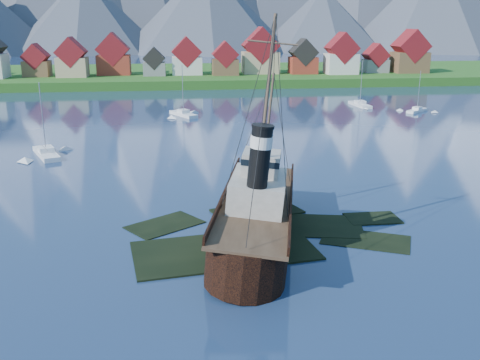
{
  "coord_description": "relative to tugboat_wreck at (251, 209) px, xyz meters",
  "views": [
    {
      "loc": [
        -7.56,
        -50.92,
        22.03
      ],
      "look_at": [
        -0.44,
        6.0,
        5.0
      ],
      "focal_mm": 40.0,
      "sensor_mm": 36.0,
      "label": 1
    }
  ],
  "objects": [
    {
      "name": "tugboat_wreck",
      "position": [
        0.0,
        0.0,
        0.0
      ],
      "size": [
        7.05,
        30.39,
        24.08
      ],
      "rotation": [
        0.0,
        0.09,
        -0.23
      ],
      "color": "black",
      "rests_on": "ground"
    },
    {
      "name": "sailboat_c",
      "position": [
        -5.47,
        77.24,
        -2.74
      ],
      "size": [
        6.82,
        9.93,
        12.79
      ],
      "rotation": [
        0.0,
        0.0,
        0.48
      ],
      "color": "silver",
      "rests_on": "ground"
    },
    {
      "name": "ground",
      "position": [
        -0.26,
        -1.85,
        -3.02
      ],
      "size": [
        1400.0,
        1400.0,
        0.0
      ],
      "primitive_type": "plane",
      "color": "#1C2F4E",
      "rests_on": "ground"
    },
    {
      "name": "seawall",
      "position": [
        -0.26,
        130.15,
        -3.02
      ],
      "size": [
        600.0,
        2.5,
        2.0
      ],
      "primitive_type": "cube",
      "color": "#3F3D38",
      "rests_on": "ground"
    },
    {
      "name": "sailboat_d",
      "position": [
        53.71,
        75.84,
        -2.78
      ],
      "size": [
        7.39,
        6.5,
        10.79
      ],
      "rotation": [
        0.0,
        0.0,
        -0.89
      ],
      "color": "silver",
      "rests_on": "ground"
    },
    {
      "name": "town",
      "position": [
        -33.38,
        150.34,
        5.96
      ],
      "size": [
        250.96,
        16.69,
        17.3
      ],
      "color": "maroon",
      "rests_on": "ground"
    },
    {
      "name": "sailboat_a",
      "position": [
        -29.69,
        39.43,
        -2.74
      ],
      "size": [
        6.6,
        10.85,
        13.01
      ],
      "rotation": [
        0.0,
        0.0,
        0.4
      ],
      "color": "silver",
      "rests_on": "ground"
    },
    {
      "name": "shore_bank",
      "position": [
        -0.26,
        168.15,
        -3.02
      ],
      "size": [
        600.0,
        80.0,
        3.2
      ],
      "primitive_type": "cube",
      "color": "#244A15",
      "rests_on": "ground"
    },
    {
      "name": "shoal",
      "position": [
        1.51,
        0.31,
        -3.37
      ],
      "size": [
        31.71,
        21.24,
        1.14
      ],
      "color": "black",
      "rests_on": "ground"
    },
    {
      "name": "sailboat_e",
      "position": [
        42.53,
        86.96,
        -2.75
      ],
      "size": [
        3.21,
        10.92,
        12.53
      ],
      "rotation": [
        0.0,
        0.0,
        0.05
      ],
      "color": "silver",
      "rests_on": "ground"
    }
  ]
}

